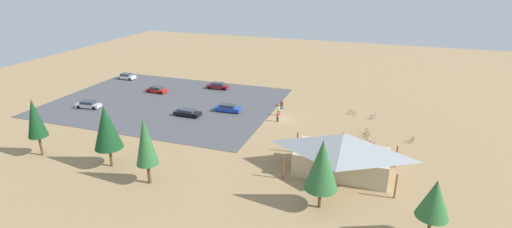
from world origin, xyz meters
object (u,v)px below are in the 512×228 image
lot_sign (281,111)px  car_black_aisle_side (188,113)px  pine_far_east (35,118)px  bicycle_teal_edge_north (366,136)px  car_maroon_inner_stall (218,86)px  car_white_back_corner (126,76)px  pine_far_west (435,199)px  bicycle_yellow_near_sign (367,132)px  bicycle_green_edge_south (412,140)px  bike_pavilion (342,152)px  bicycle_red_back_row (372,144)px  trash_bin (282,104)px  car_red_end_stall (157,90)px  pine_mideast (145,142)px  visitor_near_lot (279,110)px  car_blue_by_curb (228,108)px  bicycle_blue_front_row (352,113)px  bicycle_white_yard_front (342,136)px  bicycle_silver_yard_center (373,117)px  pine_center (106,127)px  pine_east (322,165)px  car_silver_near_entry (88,105)px

lot_sign → car_black_aisle_side: size_ratio=0.47×
pine_far_east → bicycle_teal_edge_north: 47.70m
car_maroon_inner_stall → car_white_back_corner: bearing=-0.2°
pine_far_west → bicycle_yellow_near_sign: size_ratio=4.14×
bicycle_teal_edge_north → bicycle_green_edge_south: 6.72m
bike_pavilion → bicycle_red_back_row: bike_pavilion is taller
trash_bin → pine_far_east: (26.34, 30.95, 5.15)m
car_white_back_corner → car_red_end_stall: bearing=152.2°
pine_mideast → visitor_near_lot: size_ratio=4.75×
pine_mideast → car_blue_by_curb: size_ratio=1.81×
pine_far_east → car_blue_by_curb: size_ratio=1.76×
pine_mideast → car_red_end_stall: bearing=-58.6°
lot_sign → bicycle_teal_edge_north: lot_sign is taller
bike_pavilion → bicycle_yellow_near_sign: size_ratio=8.38×
bicycle_blue_front_row → bicycle_teal_edge_north: bearing=107.7°
car_maroon_inner_stall → bicycle_yellow_near_sign: bearing=156.0°
car_white_back_corner → car_red_end_stall: car_white_back_corner is taller
pine_mideast → bicycle_red_back_row: bearing=-141.8°
bicycle_white_yard_front → visitor_near_lot: (12.09, -6.27, 0.60)m
bicycle_silver_yard_center → bicycle_white_yard_front: 10.70m
bicycle_red_back_row → bike_pavilion: bearing=70.9°
car_white_back_corner → pine_center: bearing=124.3°
bicycle_silver_yard_center → car_white_back_corner: 57.25m
bike_pavilion → car_maroon_inner_stall: bearing=-43.3°
pine_east → visitor_near_lot: 28.76m
lot_sign → pine_east: pine_east is taller
bicycle_white_yard_front → pine_far_west: bearing=116.6°
pine_far_east → bicycle_green_edge_south: (-49.28, -21.63, -5.23)m
bicycle_red_back_row → car_black_aisle_side: bearing=-3.7°
pine_mideast → car_maroon_inner_stall: pine_mideast is taller
pine_east → car_white_back_corner: pine_east is taller
pine_center → pine_mideast: bearing=164.2°
car_black_aisle_side → car_white_back_corner: car_white_back_corner is taller
car_black_aisle_side → bike_pavilion: bearing=157.8°
car_black_aisle_side → visitor_near_lot: visitor_near_lot is taller
bicycle_white_yard_front → car_red_end_stall: car_red_end_stall is taller
pine_center → car_black_aisle_side: pine_center is taller
bicycle_red_back_row → car_red_end_stall: (44.61, -12.22, 0.35)m
bicycle_teal_edge_north → bicycle_white_yard_front: (3.41, 1.12, -0.03)m
pine_mideast → pine_center: bearing=-15.8°
lot_sign → bicycle_yellow_near_sign: bearing=171.3°
pine_east → bicycle_silver_yard_center: (-3.97, -29.42, -4.88)m
bicycle_yellow_near_sign → bike_pavilion: bearing=80.3°
bike_pavilion → pine_center: size_ratio=1.59×
car_red_end_stall → bicycle_silver_yard_center: bearing=178.9°
pine_far_east → visitor_near_lot: size_ratio=4.63×
bicycle_yellow_near_sign → car_white_back_corner: 58.17m
bicycle_silver_yard_center → car_silver_near_entry: bearing=13.0°
bicycle_white_yard_front → visitor_near_lot: visitor_near_lot is taller
pine_east → car_blue_by_curb: size_ratio=1.72×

